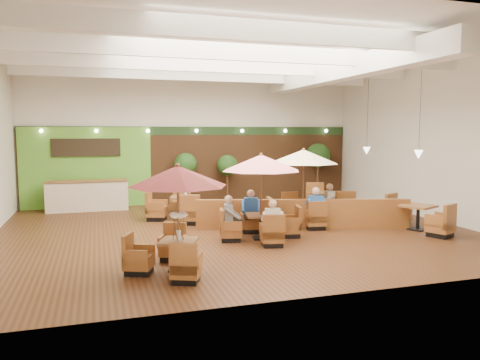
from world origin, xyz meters
name	(u,v)px	position (x,y,z in m)	size (l,w,h in m)	color
room	(232,113)	(0.25, 1.22, 3.63)	(14.04, 14.00, 5.52)	#381E0F
service_counter	(87,196)	(-4.40, 5.10, 0.58)	(3.00, 0.75, 1.18)	beige
booth_divider	(303,214)	(2.10, -0.38, 0.46)	(6.69, 0.18, 0.93)	brown
table_0	(176,194)	(-2.42, -3.60, 1.69)	(2.31, 2.46, 2.36)	brown
table_1	(261,180)	(0.36, -1.29, 1.68)	(2.47, 2.47, 2.44)	brown
table_2	(303,172)	(2.42, 0.36, 1.71)	(2.50, 2.50, 2.50)	brown
table_3	(178,206)	(-1.38, 2.37, 0.46)	(1.99, 2.83, 1.57)	brown
table_4	(418,218)	(5.40, -1.60, 0.38)	(1.16, 2.82, 0.99)	brown
table_5	(329,204)	(4.02, 1.56, 0.40)	(1.15, 2.93, 1.04)	brown
topiary_0	(186,166)	(-0.55, 5.30, 1.61)	(0.93, 0.93, 2.16)	black
topiary_1	(227,167)	(1.22, 5.30, 1.53)	(0.88, 0.88, 2.05)	black
topiary_2	(318,158)	(5.41, 5.30, 1.86)	(1.07, 1.07, 2.50)	black
diner_0	(272,218)	(0.36, -2.19, 0.76)	(0.43, 0.37, 0.80)	silver
diner_1	(251,207)	(0.36, -0.40, 0.77)	(0.45, 0.41, 0.83)	#2859AE
diner_2	(231,214)	(-0.53, -1.29, 0.77)	(0.39, 0.44, 0.82)	slate
diner_3	(315,204)	(2.42, -0.55, 0.78)	(0.45, 0.39, 0.86)	#2859AE
diner_4	(328,199)	(3.33, 0.36, 0.78)	(0.38, 0.44, 0.84)	silver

